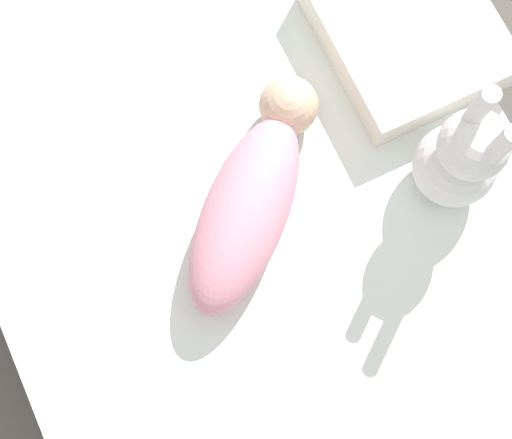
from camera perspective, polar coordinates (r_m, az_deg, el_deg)
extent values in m
plane|color=#514C47|center=(1.57, 0.77, -1.91)|extent=(12.00, 12.00, 0.00)
cube|color=white|center=(1.49, 0.81, -1.33)|extent=(1.44, 1.09, 0.16)
ellipsoid|color=pink|center=(1.34, -0.90, 0.44)|extent=(0.40, 0.40, 0.14)
sphere|color=#DBB293|center=(1.42, 2.62, 9.08)|extent=(0.12, 0.12, 0.12)
cube|color=white|center=(1.54, 12.03, 14.52)|extent=(0.37, 0.33, 0.09)
sphere|color=white|center=(1.41, 15.62, 4.17)|extent=(0.16, 0.16, 0.16)
sphere|color=white|center=(1.30, 17.04, 5.72)|extent=(0.13, 0.13, 0.13)
cylinder|color=white|center=(1.21, 19.12, 5.67)|extent=(0.03, 0.03, 0.11)
cylinder|color=white|center=(1.22, 17.55, 8.56)|extent=(0.03, 0.03, 0.11)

